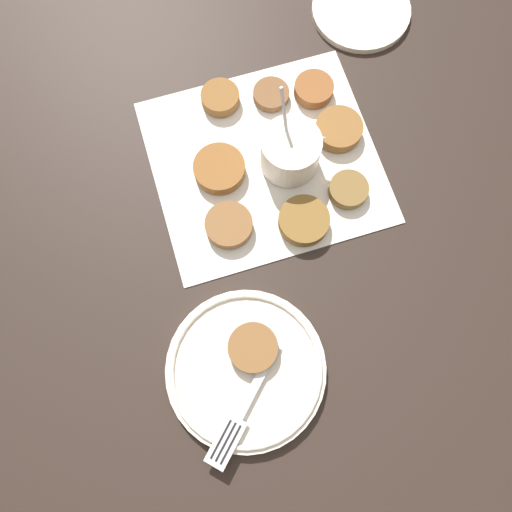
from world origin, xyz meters
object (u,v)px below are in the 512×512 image
serving_plate (246,369)px  fritter_on_plate (253,348)px  fork (239,417)px  sauce_bowl (290,153)px  extra_saucer (361,10)px

serving_plate → fritter_on_plate: size_ratio=3.23×
serving_plate → fritter_on_plate: 0.03m
fork → sauce_bowl: bearing=66.2°
sauce_bowl → fork: bearing=-113.8°
extra_saucer → sauce_bowl: bearing=-127.0°
serving_plate → sauce_bowl: bearing=65.6°
extra_saucer → serving_plate: bearing=-120.6°
fritter_on_plate → extra_saucer: fritter_on_plate is taller
sauce_bowl → fritter_on_plate: size_ratio=1.92×
fritter_on_plate → sauce_bowl: bearing=66.4°
sauce_bowl → fritter_on_plate: bearing=-113.6°
fritter_on_plate → fork: bearing=-114.3°
sauce_bowl → fork: sauce_bowl is taller
fork → serving_plate: bearing=69.4°
fork → extra_saucer: (0.34, 0.60, -0.02)m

